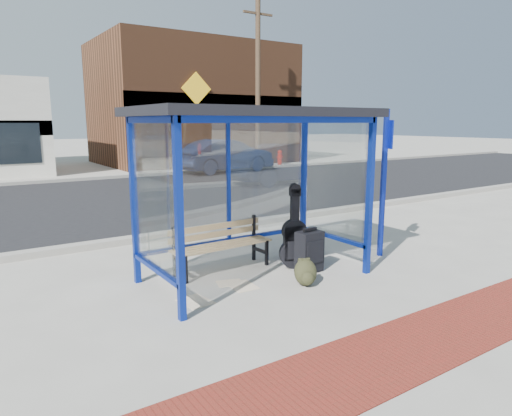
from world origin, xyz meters
TOP-DOWN VIEW (x-y plane):
  - ground at (0.00, 0.00)m, footprint 120.00×120.00m
  - brick_paver_strip at (0.00, -2.60)m, footprint 60.00×1.00m
  - curb_near at (0.00, 2.90)m, footprint 60.00×0.25m
  - street_asphalt at (0.00, 8.00)m, footprint 60.00×10.00m
  - curb_far at (0.00, 13.10)m, footprint 60.00×0.25m
  - far_sidewalk at (0.00, 15.00)m, footprint 60.00×4.00m
  - bus_shelter at (0.00, 0.07)m, footprint 3.30×1.80m
  - storefront_brown at (8.00, 18.49)m, footprint 10.00×7.08m
  - tree_right at (12.50, 22.00)m, footprint 3.60×3.60m
  - utility_pole_east at (9.00, 13.40)m, footprint 1.60×0.24m
  - bench at (-0.25, 0.59)m, footprint 1.62×0.46m
  - guitar_bag at (0.75, 0.05)m, footprint 0.47×0.30m
  - suitcase at (0.82, -0.23)m, footprint 0.40×0.28m
  - backpack at (0.39, -0.67)m, footprint 0.38×0.37m
  - sign_post at (2.38, -0.24)m, footprint 0.16×0.29m
  - newspaper_a at (-0.44, -0.01)m, footprint 0.43×0.38m
  - newspaper_b at (-1.14, -0.35)m, footprint 0.39×0.47m
  - newspaper_c at (-0.35, -0.21)m, footprint 0.36×0.44m
  - parked_car at (6.74, 12.63)m, footprint 4.64×2.09m
  - fire_hydrant at (10.74, 13.94)m, footprint 0.36×0.24m

SIDE VIEW (x-z plane):
  - ground at x=0.00m, z-range 0.00..0.00m
  - street_asphalt at x=0.00m, z-range 0.00..0.00m
  - newspaper_a at x=-0.44m, z-range 0.00..0.01m
  - newspaper_c at x=-0.35m, z-range 0.00..0.01m
  - newspaper_b at x=-1.14m, z-range 0.00..0.01m
  - far_sidewalk at x=0.00m, z-range 0.00..0.01m
  - brick_paver_strip at x=0.00m, z-range 0.00..0.01m
  - curb_near at x=0.00m, z-range 0.00..0.12m
  - curb_far at x=0.00m, z-range 0.00..0.12m
  - backpack at x=0.39m, z-range -0.01..0.37m
  - suitcase at x=0.82m, z-range -0.03..0.66m
  - bench at x=-0.25m, z-range 0.05..0.81m
  - fire_hydrant at x=10.74m, z-range 0.03..0.83m
  - guitar_bag at x=0.75m, z-range -0.17..1.08m
  - parked_car at x=6.74m, z-range 0.00..1.48m
  - sign_post at x=2.38m, z-range 0.15..2.59m
  - bus_shelter at x=0.00m, z-range 0.86..3.28m
  - storefront_brown at x=8.00m, z-range 0.00..6.40m
  - utility_pole_east at x=9.00m, z-range 0.11..8.11m
  - tree_right at x=12.50m, z-range 1.94..8.97m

